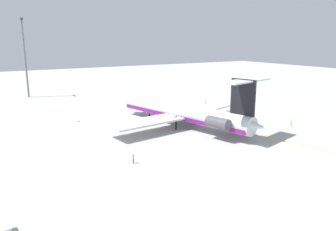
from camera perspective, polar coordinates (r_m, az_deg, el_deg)
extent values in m
plane|color=#ADADA8|center=(89.64, 8.02, -0.72)|extent=(352.90, 352.90, 0.00)
cylinder|color=silver|center=(81.87, 2.41, 0.63)|extent=(40.04, 13.84, 4.29)
cone|color=silver|center=(96.42, -6.35, 2.48)|extent=(5.33, 5.07, 4.12)
cone|color=silver|center=(70.02, 14.51, -1.64)|extent=(6.95, 5.04, 3.64)
cube|color=#7A197F|center=(82.09, 2.40, -0.03)|extent=(39.20, 13.71, 0.94)
cube|color=silver|center=(75.21, -3.87, -1.11)|extent=(9.10, 18.62, 0.43)
cube|color=silver|center=(90.81, 6.78, 1.32)|extent=(12.39, 19.08, 0.43)
cylinder|color=#515156|center=(70.59, 8.71, -1.30)|extent=(5.80, 3.70, 2.49)
cube|color=silver|center=(71.17, 9.08, -1.19)|extent=(3.45, 2.10, 0.51)
cylinder|color=#515156|center=(76.09, 11.84, -0.37)|extent=(5.80, 3.70, 2.49)
cube|color=silver|center=(75.48, 11.52, -0.46)|extent=(3.45, 2.10, 0.51)
cube|color=black|center=(70.22, 12.90, 3.14)|extent=(5.74, 1.81, 7.59)
cube|color=silver|center=(66.61, 11.77, 5.70)|extent=(5.41, 7.04, 0.30)
cube|color=silver|center=(72.40, 14.83, 6.12)|extent=(5.41, 7.04, 0.30)
cylinder|color=black|center=(90.92, -3.26, 0.64)|extent=(0.47, 0.47, 3.25)
cylinder|color=black|center=(79.01, 1.41, -1.28)|extent=(0.47, 0.47, 3.25)
cylinder|color=black|center=(83.93, 4.67, -0.45)|extent=(0.47, 0.47, 3.25)
cylinder|color=black|center=(58.40, -6.02, -7.92)|extent=(0.10, 0.10, 0.83)
cylinder|color=black|center=(58.52, -6.09, -7.88)|extent=(0.10, 0.10, 0.83)
cylinder|color=orange|center=(58.20, -6.07, -7.21)|extent=(0.28, 0.28, 0.66)
sphere|color=#DBB28E|center=(58.04, -6.08, -6.79)|extent=(0.26, 0.26, 0.26)
cylinder|color=orange|center=(58.03, -5.98, -7.24)|extent=(0.08, 0.08, 0.56)
cylinder|color=orange|center=(58.34, -6.16, -7.13)|extent=(0.08, 0.08, 0.56)
cylinder|color=black|center=(87.65, 20.63, -1.50)|extent=(0.10, 0.10, 0.82)
cylinder|color=black|center=(87.79, 20.65, -1.48)|extent=(0.10, 0.10, 0.82)
cylinder|color=yellow|center=(87.55, 20.68, -1.03)|extent=(0.27, 0.27, 0.65)
sphere|color=#DBB28E|center=(87.45, 20.70, -0.74)|extent=(0.26, 0.26, 0.26)
cylinder|color=yellow|center=(87.37, 20.66, -1.04)|extent=(0.08, 0.08, 0.55)
cylinder|color=yellow|center=(87.72, 20.70, -0.98)|extent=(0.08, 0.08, 0.55)
cylinder|color=black|center=(107.97, 6.49, 1.92)|extent=(0.10, 0.10, 0.82)
cylinder|color=black|center=(107.83, 6.50, 1.91)|extent=(0.10, 0.10, 0.82)
cylinder|color=orange|center=(107.76, 6.51, 2.30)|extent=(0.27, 0.27, 0.65)
sphere|color=#8C6647|center=(107.67, 6.51, 2.53)|extent=(0.25, 0.25, 0.25)
cylinder|color=orange|center=(107.92, 6.49, 2.33)|extent=(0.08, 0.08, 0.55)
cylinder|color=orange|center=(107.58, 6.53, 2.30)|extent=(0.08, 0.08, 0.55)
cone|color=#EA590F|center=(89.64, -15.25, -0.89)|extent=(0.40, 0.40, 0.55)
cube|color=gold|center=(87.76, 7.29, -1.00)|extent=(74.19, 12.98, 0.01)
cylinder|color=slate|center=(132.43, -23.60, 8.91)|extent=(0.70, 0.70, 27.90)
cube|color=#424244|center=(132.40, -24.19, 15.14)|extent=(4.00, 0.60, 0.60)
cube|color=#2D2D30|center=(130.90, -24.10, 15.03)|extent=(0.70, 0.50, 0.44)
cube|color=#2D2D30|center=(133.87, -24.26, 14.95)|extent=(0.70, 0.50, 0.44)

